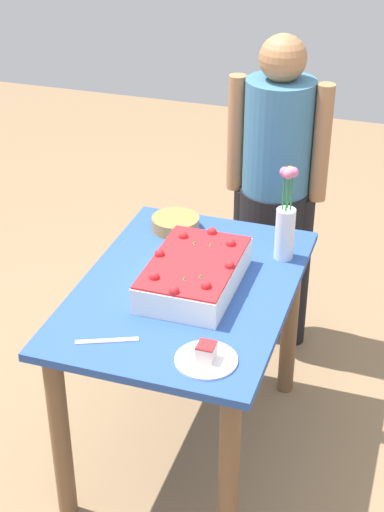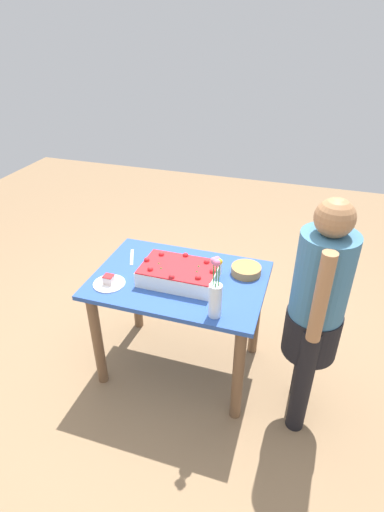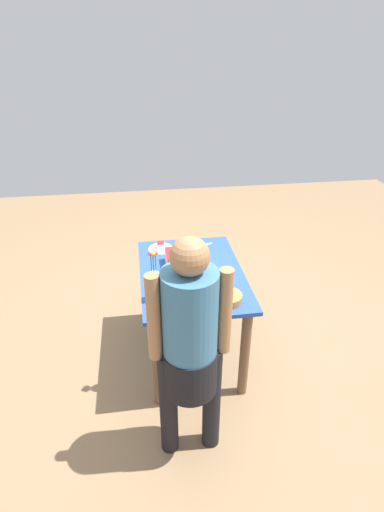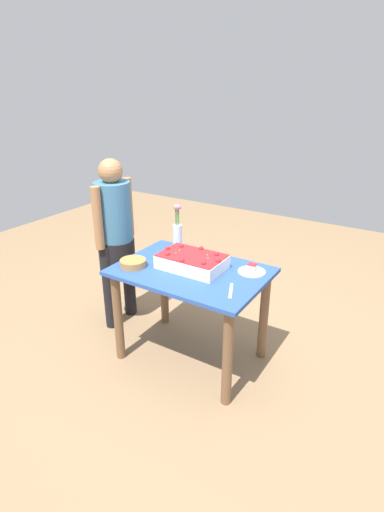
# 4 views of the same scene
# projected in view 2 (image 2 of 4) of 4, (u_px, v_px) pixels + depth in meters

# --- Properties ---
(ground_plane) EXTENTS (8.00, 8.00, 0.00)m
(ground_plane) POSITION_uv_depth(u_px,v_px,m) (181.00, 364.00, 2.97)
(ground_plane) COLOR #91704F
(dining_table) EXTENTS (1.10, 0.76, 0.78)m
(dining_table) POSITION_uv_depth(u_px,v_px,m) (180.00, 297.00, 2.65)
(dining_table) COLOR #2B4F9E
(dining_table) RESTS_ON ground_plane
(sheet_cake) EXTENTS (0.48, 0.31, 0.13)m
(sheet_cake) POSITION_uv_depth(u_px,v_px,m) (179.00, 273.00, 2.51)
(sheet_cake) COLOR white
(sheet_cake) RESTS_ON dining_table
(serving_plate_with_slice) EXTENTS (0.20, 0.20, 0.06)m
(serving_plate_with_slice) POSITION_uv_depth(u_px,v_px,m) (109.00, 282.00, 2.50)
(serving_plate_with_slice) COLOR white
(serving_plate_with_slice) RESTS_ON dining_table
(cake_knife) EXTENTS (0.10, 0.20, 0.00)m
(cake_knife) POSITION_uv_depth(u_px,v_px,m) (132.00, 257.00, 2.78)
(cake_knife) COLOR silver
(cake_knife) RESTS_ON dining_table
(flower_vase) EXTENTS (0.07, 0.07, 0.38)m
(flower_vase) POSITION_uv_depth(u_px,v_px,m) (215.00, 294.00, 2.17)
(flower_vase) COLOR white
(flower_vase) RESTS_ON dining_table
(fruit_bowl) EXTENTS (0.20, 0.20, 0.05)m
(fruit_bowl) POSITION_uv_depth(u_px,v_px,m) (246.00, 270.00, 2.60)
(fruit_bowl) COLOR #AE7A40
(fruit_bowl) RESTS_ON dining_table
(person_standing) EXTENTS (0.31, 0.45, 1.49)m
(person_standing) POSITION_uv_depth(u_px,v_px,m) (317.00, 306.00, 2.20)
(person_standing) COLOR black
(person_standing) RESTS_ON ground_plane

